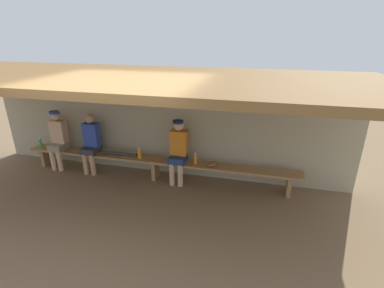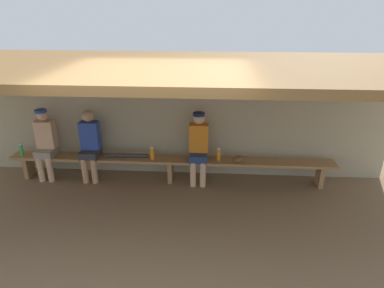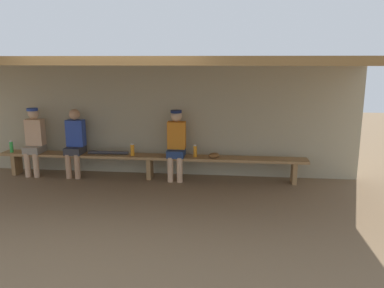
{
  "view_description": "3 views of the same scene",
  "coord_description": "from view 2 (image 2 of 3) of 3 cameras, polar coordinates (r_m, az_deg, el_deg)",
  "views": [
    {
      "loc": [
        2.12,
        -3.61,
        2.98
      ],
      "look_at": [
        0.85,
        1.43,
        0.93
      ],
      "focal_mm": 26.73,
      "sensor_mm": 36.0,
      "label": 1
    },
    {
      "loc": [
        0.78,
        -4.08,
        3.1
      ],
      "look_at": [
        0.42,
        1.32,
        0.86
      ],
      "focal_mm": 31.67,
      "sensor_mm": 36.0,
      "label": 2
    },
    {
      "loc": [
        1.62,
        -5.56,
        2.27
      ],
      "look_at": [
        0.86,
        1.29,
        0.76
      ],
      "focal_mm": 36.09,
      "sensor_mm": 36.0,
      "label": 3
    }
  ],
  "objects": [
    {
      "name": "player_in_blue",
      "position": [
        6.12,
        1.11,
        -0.13
      ],
      "size": [
        0.34,
        0.42,
        1.34
      ],
      "color": "navy",
      "rests_on": "ground"
    },
    {
      "name": "bench",
      "position": [
        6.3,
        -3.68,
        -3.04
      ],
      "size": [
        6.0,
        0.36,
        0.46
      ],
      "color": "#9E7547",
      "rests_on": "ground"
    },
    {
      "name": "player_in_red",
      "position": [
        6.52,
        -16.83,
        0.19
      ],
      "size": [
        0.34,
        0.42,
        1.34
      ],
      "color": "#333338",
      "rests_on": "ground"
    },
    {
      "name": "back_wall",
      "position": [
        6.45,
        -3.33,
        4.41
      ],
      "size": [
        8.0,
        0.2,
        2.2
      ],
      "primitive_type": "cube",
      "color": "tan",
      "rests_on": "ground"
    },
    {
      "name": "baseball_bat",
      "position": [
        6.41,
        -11.03,
        -1.92
      ],
      "size": [
        0.8,
        0.1,
        0.07
      ],
      "primitive_type": "cylinder",
      "rotation": [
        0.0,
        1.57,
        0.04
      ],
      "color": "#333338",
      "rests_on": "bench"
    },
    {
      "name": "player_middle",
      "position": [
        6.86,
        -23.46,
        0.49
      ],
      "size": [
        0.34,
        0.42,
        1.34
      ],
      "color": "gray",
      "rests_on": "ground"
    },
    {
      "name": "dugout_roof",
      "position": [
        4.92,
        -5.5,
        12.57
      ],
      "size": [
        8.0,
        2.8,
        0.12
      ],
      "primitive_type": "cube",
      "color": "brown",
      "rests_on": "back_wall"
    },
    {
      "name": "water_bottle_orange",
      "position": [
        6.23,
        -6.73,
        -1.57
      ],
      "size": [
        0.08,
        0.08,
        0.24
      ],
      "color": "orange",
      "rests_on": "bench"
    },
    {
      "name": "water_bottle_clear",
      "position": [
        6.16,
        4.49,
        -1.78
      ],
      "size": [
        0.07,
        0.07,
        0.24
      ],
      "color": "orange",
      "rests_on": "bench"
    },
    {
      "name": "baseball_glove_dark_brown",
      "position": [
        6.19,
        7.8,
        -2.49
      ],
      "size": [
        0.28,
        0.29,
        0.09
      ],
      "primitive_type": "ellipsoid",
      "rotation": [
        0.0,
        0.0,
        0.88
      ],
      "color": "brown",
      "rests_on": "bench"
    },
    {
      "name": "ground_plane",
      "position": [
        5.19,
        -5.78,
        -14.34
      ],
      "size": [
        24.0,
        24.0,
        0.0
      ],
      "primitive_type": "plane",
      "color": "brown"
    },
    {
      "name": "water_bottle_blue",
      "position": [
        7.11,
        -26.81,
        -0.88
      ],
      "size": [
        0.07,
        0.07,
        0.23
      ],
      "color": "green",
      "rests_on": "bench"
    }
  ]
}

